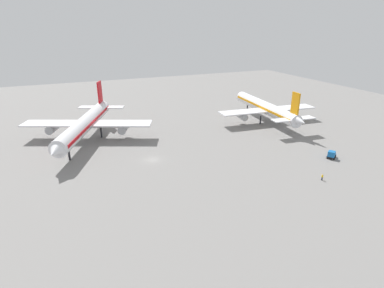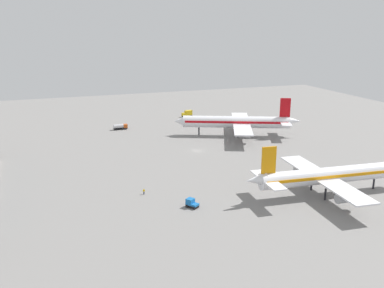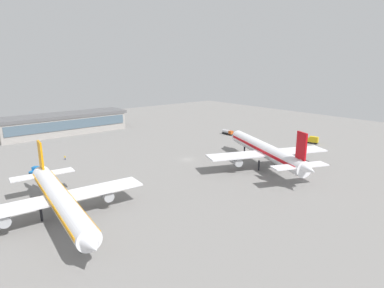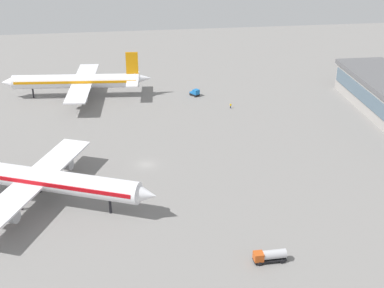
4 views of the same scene
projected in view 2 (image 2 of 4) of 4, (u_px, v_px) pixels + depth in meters
The scene contains 7 objects.
ground at pixel (197, 151), 164.86m from camera, with size 288.00×288.00×0.00m, color gray.
airplane_at_gate at pixel (328, 175), 121.56m from camera, with size 40.48×50.33×15.30m.
airplane_taxiing at pixel (237, 122), 185.31m from camera, with size 42.56×51.43×16.50m.
catering_truck at pixel (187, 114), 224.05m from camera, with size 3.28×5.89×3.30m.
baggage_tug at pixel (191, 203), 113.91m from camera, with size 3.75×3.53×2.30m.
fuel_truck at pixel (120, 127), 197.23m from camera, with size 2.38×6.36×2.50m.
ground_crew_worker at pixel (144, 191), 122.58m from camera, with size 0.52×0.52×1.67m.
Camera 2 is at (148.24, -55.03, 46.74)m, focal length 40.55 mm.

